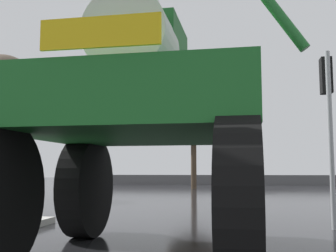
{
  "coord_description": "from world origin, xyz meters",
  "views": [
    {
      "loc": [
        1.5,
        0.35,
        1.28
      ],
      "look_at": [
        -0.13,
        10.44,
        2.38
      ],
      "focal_mm": 44.71,
      "sensor_mm": 36.0,
      "label": 1
    }
  ],
  "objects_px": {
    "traffic_signal_near_right": "(328,99)",
    "bare_tree_left": "(3,82)",
    "bare_tree_far_center": "(193,120)",
    "sedan_ahead": "(236,180)",
    "oversize_sprayer": "(142,127)"
  },
  "relations": [
    {
      "from": "traffic_signal_near_right",
      "to": "bare_tree_left",
      "type": "relative_size",
      "value": 0.58
    },
    {
      "from": "oversize_sprayer",
      "to": "bare_tree_far_center",
      "type": "height_order",
      "value": "bare_tree_far_center"
    },
    {
      "from": "traffic_signal_near_right",
      "to": "bare_tree_left",
      "type": "height_order",
      "value": "bare_tree_left"
    },
    {
      "from": "bare_tree_left",
      "to": "bare_tree_far_center",
      "type": "bearing_deg",
      "value": 56.34
    },
    {
      "from": "bare_tree_left",
      "to": "sedan_ahead",
      "type": "bearing_deg",
      "value": 32.39
    },
    {
      "from": "bare_tree_left",
      "to": "traffic_signal_near_right",
      "type": "bearing_deg",
      "value": -32.37
    },
    {
      "from": "traffic_signal_near_right",
      "to": "bare_tree_left",
      "type": "xyz_separation_m",
      "value": [
        -13.08,
        8.29,
        2.61
      ]
    },
    {
      "from": "traffic_signal_near_right",
      "to": "bare_tree_far_center",
      "type": "relative_size",
      "value": 0.59
    },
    {
      "from": "oversize_sprayer",
      "to": "sedan_ahead",
      "type": "bearing_deg",
      "value": -2.94
    },
    {
      "from": "sedan_ahead",
      "to": "bare_tree_far_center",
      "type": "distance_m",
      "value": 7.25
    },
    {
      "from": "sedan_ahead",
      "to": "bare_tree_far_center",
      "type": "bearing_deg",
      "value": 32.48
    },
    {
      "from": "oversize_sprayer",
      "to": "bare_tree_left",
      "type": "height_order",
      "value": "bare_tree_left"
    },
    {
      "from": "oversize_sprayer",
      "to": "bare_tree_left",
      "type": "distance_m",
      "value": 15.67
    },
    {
      "from": "traffic_signal_near_right",
      "to": "oversize_sprayer",
      "type": "bearing_deg",
      "value": -134.34
    },
    {
      "from": "traffic_signal_near_right",
      "to": "bare_tree_far_center",
      "type": "xyz_separation_m",
      "value": [
        -5.1,
        20.27,
        2.08
      ]
    }
  ]
}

